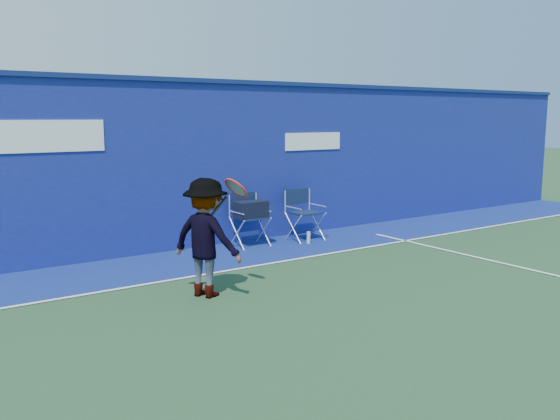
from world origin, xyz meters
TOP-DOWN VIEW (x-y plane):
  - ground at (0.00, 0.00)m, footprint 80.00×80.00m
  - stadium_wall at (-0.00, 5.20)m, footprint 24.00×0.50m
  - out_of_bounds_strip at (0.00, 4.10)m, footprint 24.00×1.80m
  - court_lines at (0.00, 0.60)m, footprint 24.00×12.00m
  - directors_chair_left at (1.80, 4.57)m, footprint 0.59×0.54m
  - directors_chair_right at (2.97, 4.43)m, footprint 0.60×0.53m
  - water_bottle at (2.82, 4.11)m, footprint 0.07×0.07m
  - tennis_player at (-0.32, 2.25)m, footprint 1.05×1.19m

SIDE VIEW (x-z plane):
  - ground at x=0.00m, z-range 0.00..0.00m
  - out_of_bounds_strip at x=0.00m, z-range 0.00..0.01m
  - court_lines at x=0.00m, z-range 0.01..0.01m
  - water_bottle at x=2.82m, z-range 0.00..0.23m
  - directors_chair_right at x=2.97m, z-range -0.19..0.81m
  - directors_chair_left at x=1.80m, z-range -0.07..0.92m
  - tennis_player at x=-0.32m, z-range 0.00..1.60m
  - stadium_wall at x=0.00m, z-range 0.01..3.09m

